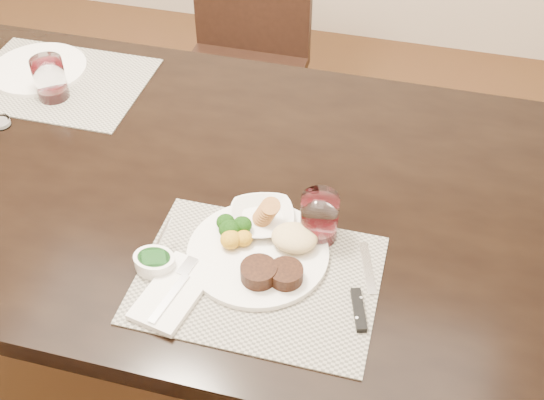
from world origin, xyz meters
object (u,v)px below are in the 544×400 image
(wine_glass_near, at_px, (319,219))
(cracker_bowl, at_px, (262,219))
(chair_far, at_px, (244,50))
(far_plate, at_px, (39,69))
(dinner_plate, at_px, (264,252))
(steak_knife, at_px, (361,299))

(wine_glass_near, bearing_deg, cracker_bowl, 180.00)
(chair_far, xyz_separation_m, far_plate, (-0.38, -0.63, 0.26))
(chair_far, xyz_separation_m, dinner_plate, (0.38, -1.13, 0.27))
(cracker_bowl, xyz_separation_m, wine_glass_near, (0.12, 0.00, 0.03))
(cracker_bowl, height_order, far_plate, cracker_bowl)
(cracker_bowl, distance_m, wine_glass_near, 0.12)
(dinner_plate, height_order, cracker_bowl, cracker_bowl)
(chair_far, distance_m, dinner_plate, 1.22)
(steak_knife, distance_m, far_plate, 1.11)
(dinner_plate, distance_m, cracker_bowl, 0.09)
(steak_knife, bearing_deg, dinner_plate, 146.95)
(chair_far, relative_size, dinner_plate, 3.20)
(cracker_bowl, relative_size, wine_glass_near, 1.60)
(steak_knife, distance_m, wine_glass_near, 0.19)
(dinner_plate, relative_size, cracker_bowl, 1.68)
(dinner_plate, relative_size, wine_glass_near, 2.69)
(chair_far, bearing_deg, far_plate, -121.05)
(dinner_plate, bearing_deg, cracker_bowl, 109.91)
(steak_knife, height_order, cracker_bowl, cracker_bowl)
(chair_far, xyz_separation_m, wine_glass_near, (0.47, -1.04, 0.30))
(chair_far, relative_size, far_plate, 3.54)
(far_plate, bearing_deg, dinner_plate, -32.85)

